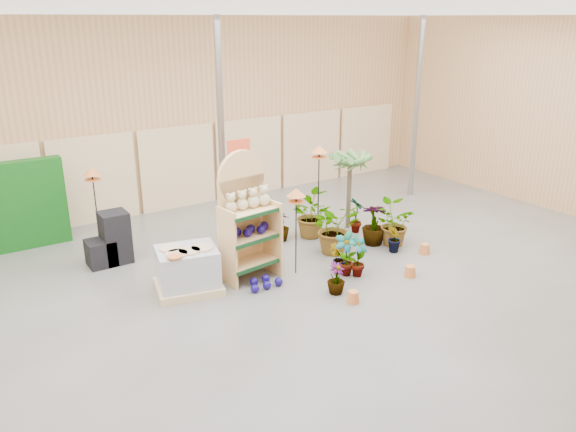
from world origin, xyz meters
name	(u,v)px	position (x,y,z in m)	size (l,w,h in m)	color
room	(292,160)	(0.00, 0.91, 2.21)	(15.20, 12.10, 4.70)	#5C5B58
display_shelf	(245,221)	(-0.55, 1.58, 1.05)	(1.03, 0.73, 2.31)	tan
teddy_bears	(249,200)	(-0.52, 1.47, 1.46)	(0.85, 0.23, 0.36)	beige
gazing_balls_shelf	(249,231)	(-0.55, 1.45, 0.91)	(0.85, 0.29, 0.16)	#140A65
gazing_balls_floor	(264,283)	(-0.54, 0.98, 0.07)	(0.63, 0.39, 0.15)	#140A65
pallet_stack	(188,270)	(-1.69, 1.59, 0.38)	(1.26, 1.12, 0.80)	#D5B88B
charcoal_planters	(111,242)	(-2.43, 3.47, 0.42)	(0.80, 0.50, 1.00)	black
trellis_stock	(13,207)	(-3.80, 5.20, 0.90)	(2.00, 0.30, 1.80)	#0F5413
offer_sign	(239,170)	(0.10, 2.98, 1.57)	(0.50, 0.08, 2.20)	gray
bird_table_front	(296,195)	(0.25, 1.16, 1.50)	(0.34, 0.34, 1.62)	black
bird_table_right	(319,152)	(1.59, 2.31, 1.87)	(0.34, 0.34, 2.01)	black
bird_table_back	(92,174)	(-2.43, 4.27, 1.57)	(0.34, 0.34, 1.70)	black
palm	(350,160)	(2.56, 2.49, 1.54)	(0.70, 0.70, 1.80)	brown
potted_plant_0	(358,256)	(1.10, 0.43, 0.40)	(0.42, 0.29, 0.81)	#4B803B
potted_plant_1	(338,259)	(0.89, 0.74, 0.28)	(0.31, 0.25, 0.56)	#4B803B
potted_plant_2	(335,228)	(1.44, 1.54, 0.52)	(0.94, 0.81, 1.04)	#4B803B
potted_plant_3	(374,224)	(2.37, 1.44, 0.44)	(0.49, 0.49, 0.88)	#4B803B
potted_plant_4	(357,215)	(2.51, 2.15, 0.41)	(0.43, 0.29, 0.81)	#4B803B
potted_plant_6	(309,214)	(1.51, 2.54, 0.49)	(0.89, 0.77, 0.99)	#4B803B
potted_plant_7	(336,279)	(0.36, 0.11, 0.27)	(0.31, 0.31, 0.55)	#4B803B
potted_plant_8	(346,254)	(0.95, 0.59, 0.41)	(0.43, 0.29, 0.83)	#4B803B
potted_plant_9	(395,239)	(2.42, 0.86, 0.30)	(0.33, 0.26, 0.59)	#4B803B
potted_plant_10	(392,224)	(2.66, 1.21, 0.46)	(0.82, 0.71, 0.92)	#4B803B
potted_plant_11	(281,226)	(0.88, 2.66, 0.33)	(0.37, 0.37, 0.66)	#4B803B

